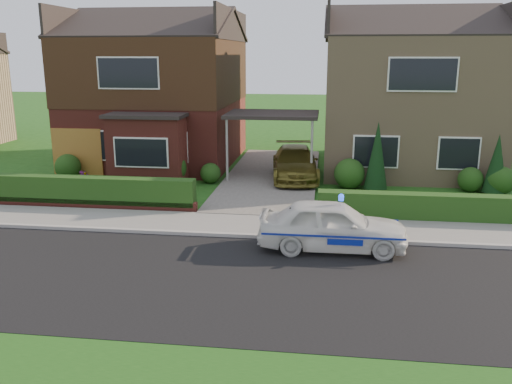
# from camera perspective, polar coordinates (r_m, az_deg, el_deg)

# --- Properties ---
(ground) EXTENTS (120.00, 120.00, 0.00)m
(ground) POSITION_cam_1_polar(r_m,az_deg,el_deg) (12.91, -3.26, -9.26)
(ground) COLOR #1A4A13
(ground) RESTS_ON ground
(road) EXTENTS (60.00, 6.00, 0.02)m
(road) POSITION_cam_1_polar(r_m,az_deg,el_deg) (12.91, -3.26, -9.26)
(road) COLOR black
(road) RESTS_ON ground
(kerb) EXTENTS (60.00, 0.16, 0.12)m
(kerb) POSITION_cam_1_polar(r_m,az_deg,el_deg) (15.69, -1.21, -4.63)
(kerb) COLOR #9E9993
(kerb) RESTS_ON ground
(sidewalk) EXTENTS (60.00, 2.00, 0.10)m
(sidewalk) POSITION_cam_1_polar(r_m,az_deg,el_deg) (16.68, -0.67, -3.50)
(sidewalk) COLOR slate
(sidewalk) RESTS_ON ground
(driveway) EXTENTS (3.80, 12.00, 0.12)m
(driveway) POSITION_cam_1_polar(r_m,az_deg,el_deg) (23.29, 1.71, 1.70)
(driveway) COLOR #666059
(driveway) RESTS_ON ground
(house_left) EXTENTS (7.50, 9.53, 7.25)m
(house_left) POSITION_cam_1_polar(r_m,az_deg,el_deg) (26.79, -10.22, 11.25)
(house_left) COLOR maroon
(house_left) RESTS_ON ground
(house_right) EXTENTS (7.50, 8.06, 7.25)m
(house_right) POSITION_cam_1_polar(r_m,az_deg,el_deg) (25.90, 15.57, 10.53)
(house_right) COLOR tan
(house_right) RESTS_ON ground
(carport_link) EXTENTS (3.80, 3.00, 2.77)m
(carport_link) POSITION_cam_1_polar(r_m,az_deg,el_deg) (22.82, 1.75, 8.05)
(carport_link) COLOR black
(carport_link) RESTS_ON ground
(garage_door) EXTENTS (2.20, 0.10, 2.10)m
(garage_door) POSITION_cam_1_polar(r_m,az_deg,el_deg) (24.34, -18.28, 3.91)
(garage_door) COLOR brown
(garage_door) RESTS_ON ground
(dwarf_wall) EXTENTS (7.70, 0.25, 0.36)m
(dwarf_wall) POSITION_cam_1_polar(r_m,az_deg,el_deg) (19.39, -17.39, -1.21)
(dwarf_wall) COLOR maroon
(dwarf_wall) RESTS_ON ground
(hedge_left) EXTENTS (7.50, 0.55, 0.90)m
(hedge_left) POSITION_cam_1_polar(r_m,az_deg,el_deg) (19.56, -17.17, -1.61)
(hedge_left) COLOR black
(hedge_left) RESTS_ON ground
(hedge_right) EXTENTS (7.50, 0.55, 0.80)m
(hedge_right) POSITION_cam_1_polar(r_m,az_deg,el_deg) (18.09, 18.45, -3.00)
(hedge_right) COLOR black
(hedge_right) RESTS_ON ground
(shrub_left_far) EXTENTS (1.08, 1.08, 1.08)m
(shrub_left_far) POSITION_cam_1_polar(r_m,az_deg,el_deg) (24.14, -19.19, 2.52)
(shrub_left_far) COLOR black
(shrub_left_far) RESTS_ON ground
(shrub_left_mid) EXTENTS (1.32, 1.32, 1.32)m
(shrub_left_mid) POSITION_cam_1_polar(r_m,az_deg,el_deg) (22.29, -9.02, 2.53)
(shrub_left_mid) COLOR black
(shrub_left_mid) RESTS_ON ground
(shrub_left_near) EXTENTS (0.84, 0.84, 0.84)m
(shrub_left_near) POSITION_cam_1_polar(r_m,az_deg,el_deg) (22.23, -4.81, 1.99)
(shrub_left_near) COLOR black
(shrub_left_near) RESTS_ON ground
(shrub_right_near) EXTENTS (1.20, 1.20, 1.20)m
(shrub_right_near) POSITION_cam_1_polar(r_m,az_deg,el_deg) (21.53, 9.80, 1.91)
(shrub_right_near) COLOR black
(shrub_right_near) RESTS_ON ground
(shrub_right_mid) EXTENTS (0.96, 0.96, 0.96)m
(shrub_right_mid) POSITION_cam_1_polar(r_m,az_deg,el_deg) (22.33, 21.65, 1.23)
(shrub_right_mid) COLOR black
(shrub_right_mid) RESTS_ON ground
(shrub_right_far) EXTENTS (1.08, 1.08, 1.08)m
(shrub_right_far) POSITION_cam_1_polar(r_m,az_deg,el_deg) (22.31, 24.33, 1.10)
(shrub_right_far) COLOR black
(shrub_right_far) RESTS_ON ground
(conifer_a) EXTENTS (0.90, 0.90, 2.60)m
(conifer_a) POSITION_cam_1_polar(r_m,az_deg,el_deg) (21.26, 12.60, 3.54)
(conifer_a) COLOR black
(conifer_a) RESTS_ON ground
(conifer_b) EXTENTS (0.90, 0.90, 2.20)m
(conifer_b) POSITION_cam_1_polar(r_m,az_deg,el_deg) (22.14, 23.99, 2.53)
(conifer_b) COLOR black
(conifer_b) RESTS_ON ground
(police_car) EXTENTS (3.67, 4.00, 1.52)m
(police_car) POSITION_cam_1_polar(r_m,az_deg,el_deg) (14.72, 8.06, -3.54)
(police_car) COLOR silver
(police_car) RESTS_ON ground
(driveway_car) EXTENTS (2.26, 4.63, 1.30)m
(driveway_car) POSITION_cam_1_polar(r_m,az_deg,el_deg) (22.53, 4.12, 3.07)
(driveway_car) COLOR brown
(driveway_car) RESTS_ON driveway
(potted_plant_a) EXTENTS (0.44, 0.33, 0.76)m
(potted_plant_a) POSITION_cam_1_polar(r_m,az_deg,el_deg) (21.44, -24.45, 0.15)
(potted_plant_a) COLOR gray
(potted_plant_a) RESTS_ON ground
(potted_plant_b) EXTENTS (0.51, 0.50, 0.72)m
(potted_plant_b) POSITION_cam_1_polar(r_m,az_deg,el_deg) (21.64, -23.99, 0.27)
(potted_plant_b) COLOR gray
(potted_plant_b) RESTS_ON ground
(potted_plant_c) EXTENTS (0.49, 0.49, 0.81)m
(potted_plant_c) POSITION_cam_1_polar(r_m,az_deg,el_deg) (21.74, -17.61, 1.02)
(potted_plant_c) COLOR gray
(potted_plant_c) RESTS_ON ground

